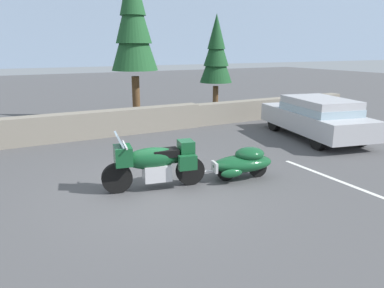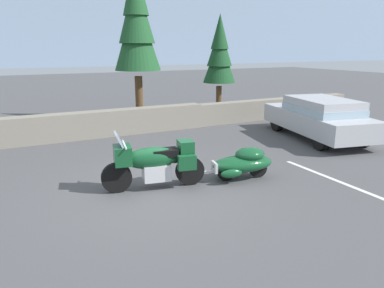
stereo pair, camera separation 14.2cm
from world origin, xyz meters
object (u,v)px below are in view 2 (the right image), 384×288
at_px(car_shaped_trailer, 243,162).
at_px(pine_tree_tall, 136,21).
at_px(sedan_at_right_edge, 319,117).
at_px(pine_tree_secondary, 220,52).
at_px(touring_motorcycle, 154,162).

distance_m(car_shaped_trailer, pine_tree_tall, 8.87).
relative_size(sedan_at_right_edge, pine_tree_secondary, 1.05).
bearing_deg(touring_motorcycle, car_shaped_trailer, -10.70).
height_order(sedan_at_right_edge, pine_tree_secondary, pine_tree_secondary).
bearing_deg(pine_tree_tall, pine_tree_secondary, -2.31).
bearing_deg(car_shaped_trailer, touring_motorcycle, 169.30).
relative_size(touring_motorcycle, pine_tree_secondary, 0.50).
distance_m(pine_tree_tall, pine_tree_secondary, 4.08).
height_order(car_shaped_trailer, pine_tree_secondary, pine_tree_secondary).
xyz_separation_m(sedan_at_right_edge, pine_tree_secondary, (-0.52, 5.76, 2.08)).
relative_size(touring_motorcycle, pine_tree_tall, 0.35).
xyz_separation_m(car_shaped_trailer, sedan_at_right_edge, (4.62, 2.15, 0.36)).
xyz_separation_m(touring_motorcycle, pine_tree_secondary, (6.20, 7.50, 2.23)).
relative_size(touring_motorcycle, sedan_at_right_edge, 0.48).
bearing_deg(touring_motorcycle, pine_tree_secondary, 50.43).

